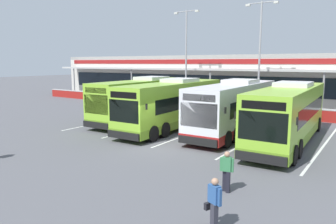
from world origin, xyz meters
TOP-DOWN VIEW (x-y plane):
  - ground_plane at (0.00, 0.00)m, footprint 200.00×200.00m
  - terminal_building at (-0.00, 26.91)m, footprint 70.00×13.00m
  - red_barrier_wall at (0.00, 14.50)m, footprint 60.00×0.40m
  - coach_bus_leftmost at (-6.08, 6.66)m, footprint 3.31×12.25m
  - coach_bus_left_centre at (-2.22, 5.32)m, footprint 3.31×12.25m
  - coach_bus_centre at (2.30, 6.60)m, footprint 3.31×12.25m
  - coach_bus_right_centre at (6.33, 5.43)m, footprint 3.31×12.25m
  - bay_stripe_far_west at (-8.40, 6.00)m, footprint 0.14×13.00m
  - bay_stripe_west at (-4.20, 6.00)m, footprint 0.14×13.00m
  - bay_stripe_mid_west at (0.00, 6.00)m, footprint 0.14×13.00m
  - bay_stripe_centre at (4.20, 6.00)m, footprint 0.14×13.00m
  - bay_stripe_mid_east at (8.40, 6.00)m, footprint 0.14×13.00m
  - pedestrian_with_handbag at (7.20, -6.82)m, footprint 0.63×0.47m
  - pedestrian_in_dark_coat at (6.35, -3.98)m, footprint 0.54×0.29m
  - lamp_post_west at (-8.38, 17.29)m, footprint 3.24×0.28m
  - lamp_post_centre at (0.47, 16.96)m, footprint 3.24×0.28m

SIDE VIEW (x-z plane):
  - ground_plane at x=0.00m, z-range 0.00..0.00m
  - bay_stripe_far_west at x=-8.40m, z-range 0.00..0.01m
  - bay_stripe_west at x=-4.20m, z-range 0.00..0.01m
  - bay_stripe_mid_west at x=0.00m, z-range 0.00..0.01m
  - bay_stripe_centre at x=4.20m, z-range 0.00..0.01m
  - bay_stripe_mid_east at x=8.40m, z-range 0.00..0.01m
  - red_barrier_wall at x=0.00m, z-range 0.01..1.10m
  - pedestrian_with_handbag at x=7.20m, z-range 0.05..1.67m
  - pedestrian_in_dark_coat at x=6.35m, z-range 0.06..1.68m
  - coach_bus_leftmost at x=-6.08m, z-range -0.10..3.68m
  - coach_bus_left_centre at x=-2.22m, z-range -0.10..3.68m
  - coach_bus_centre at x=2.30m, z-range -0.10..3.68m
  - coach_bus_right_centre at x=6.33m, z-range -0.10..3.68m
  - terminal_building at x=0.00m, z-range 0.01..6.01m
  - lamp_post_west at x=-8.38m, z-range 0.79..11.79m
  - lamp_post_centre at x=0.47m, z-range 0.79..11.79m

